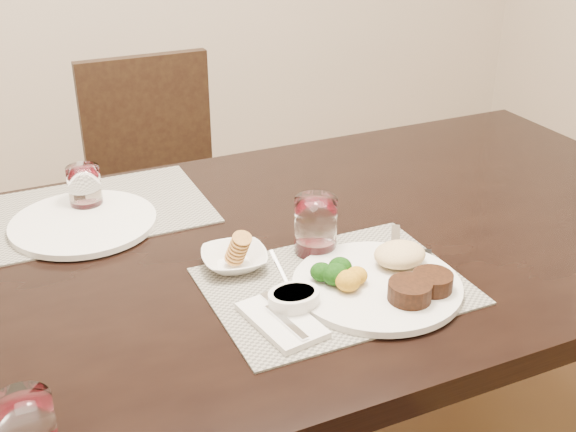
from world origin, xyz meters
name	(u,v)px	position (x,y,z in m)	size (l,w,h in m)	color
dining_table	(276,279)	(0.00, 0.00, 0.67)	(2.00, 1.00, 0.75)	black
chair_far	(160,185)	(0.00, 0.93, 0.50)	(0.42, 0.42, 0.90)	black
placemat_near	(335,286)	(0.03, -0.19, 0.75)	(0.46, 0.34, 0.00)	gray
placemat_far	(101,209)	(-0.29, 0.31, 0.75)	(0.46, 0.34, 0.00)	gray
dinner_plate	(385,279)	(0.11, -0.24, 0.77)	(0.31, 0.31, 0.05)	silver
napkin_fork	(282,320)	(-0.10, -0.26, 0.76)	(0.11, 0.17, 0.02)	silver
steak_knife	(419,258)	(0.22, -0.18, 0.76)	(0.09, 0.22, 0.01)	white
cracker_bowl	(234,259)	(-0.11, -0.05, 0.77)	(0.14, 0.14, 0.06)	silver
sauce_ramekin	(294,300)	(-0.07, -0.24, 0.77)	(0.09, 0.14, 0.07)	silver
wine_glass_near	(316,228)	(0.06, -0.07, 0.81)	(0.08, 0.08, 0.12)	white
far_plate	(83,223)	(-0.34, 0.24, 0.76)	(0.31, 0.31, 0.01)	silver
wine_glass_far	(85,190)	(-0.32, 0.32, 0.80)	(0.07, 0.07, 0.10)	white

